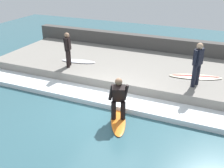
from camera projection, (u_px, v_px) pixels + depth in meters
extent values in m
plane|color=#335B66|center=(104.00, 110.00, 9.21)|extent=(28.00, 28.00, 0.00)
cube|color=gray|center=(135.00, 70.00, 11.94)|extent=(4.40, 12.82, 0.53)
cube|color=#474442|center=(150.00, 48.00, 13.82)|extent=(0.50, 13.47, 1.23)
cube|color=white|center=(111.00, 100.00, 9.72)|extent=(1.11, 12.18, 0.19)
ellipsoid|color=orange|center=(118.00, 119.00, 8.61)|extent=(1.94, 1.19, 0.06)
cylinder|color=black|center=(114.00, 110.00, 8.47)|extent=(0.16, 0.16, 0.63)
cylinder|color=black|center=(123.00, 110.00, 8.47)|extent=(0.16, 0.16, 0.63)
cube|color=black|center=(119.00, 93.00, 8.21)|extent=(0.58, 0.54, 0.65)
sphere|color=#846047|center=(119.00, 82.00, 8.03)|extent=(0.23, 0.23, 0.23)
cylinder|color=black|center=(111.00, 92.00, 8.19)|extent=(0.11, 0.21, 0.55)
cylinder|color=black|center=(126.00, 92.00, 8.19)|extent=(0.11, 0.21, 0.55)
cylinder|color=black|center=(198.00, 74.00, 9.73)|extent=(0.16, 0.16, 0.83)
cylinder|color=black|center=(194.00, 76.00, 9.53)|extent=(0.16, 0.16, 0.83)
cube|color=black|center=(198.00, 57.00, 9.33)|extent=(0.44, 0.35, 0.60)
sphere|color=tan|center=(200.00, 46.00, 9.16)|extent=(0.23, 0.23, 0.23)
cylinder|color=black|center=(201.00, 54.00, 9.46)|extent=(0.11, 0.11, 0.52)
cylinder|color=black|center=(196.00, 57.00, 9.16)|extent=(0.11, 0.11, 0.52)
ellipsoid|color=beige|center=(195.00, 77.00, 10.47)|extent=(1.06, 2.12, 0.06)
ellipsoid|color=#B21E1E|center=(196.00, 76.00, 10.45)|extent=(0.59, 1.85, 0.01)
cylinder|color=black|center=(69.00, 57.00, 11.56)|extent=(0.15, 0.15, 0.75)
cylinder|color=black|center=(68.00, 59.00, 11.31)|extent=(0.15, 0.15, 0.75)
cube|color=black|center=(67.00, 44.00, 11.16)|extent=(0.42, 0.35, 0.57)
sphere|color=#A87A5B|center=(67.00, 35.00, 11.00)|extent=(0.21, 0.21, 0.21)
cylinder|color=black|center=(68.00, 42.00, 11.33)|extent=(0.10, 0.12, 0.49)
cylinder|color=black|center=(66.00, 44.00, 10.96)|extent=(0.10, 0.12, 0.49)
ellipsoid|color=silver|center=(78.00, 61.00, 12.09)|extent=(0.75, 1.67, 0.06)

